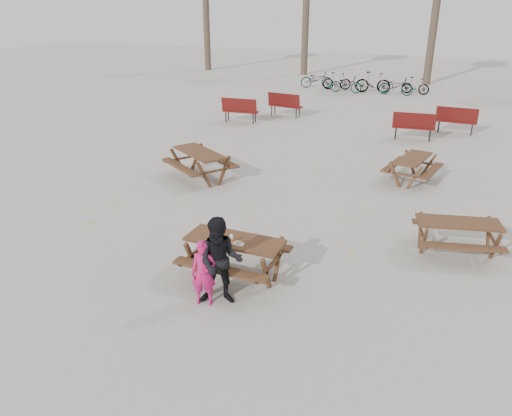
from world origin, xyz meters
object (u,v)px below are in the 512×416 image
at_px(picnic_table_east, 457,237).
at_px(adult, 220,262).
at_px(child, 204,273).
at_px(picnic_table_north, 200,165).
at_px(picnic_table_far, 412,169).
at_px(main_picnic_table, 235,248).
at_px(soda_bottle, 231,239).
at_px(food_tray, 239,244).

bearing_deg(picnic_table_east, adult, -149.67).
height_order(child, picnic_table_north, child).
bearing_deg(picnic_table_far, main_picnic_table, 170.80).
bearing_deg(picnic_table_far, picnic_table_east, -151.13).
relative_size(adult, picnic_table_far, 0.97).
xyz_separation_m(child, adult, (0.25, 0.14, 0.20)).
bearing_deg(soda_bottle, picnic_table_north, 124.89).
height_order(soda_bottle, picnic_table_north, soda_bottle).
bearing_deg(main_picnic_table, adult, -79.90).
relative_size(food_tray, picnic_table_far, 0.11).
xyz_separation_m(main_picnic_table, picnic_table_north, (-3.26, 4.54, -0.18)).
xyz_separation_m(soda_bottle, picnic_table_north, (-3.27, 4.69, -0.44)).
bearing_deg(child, picnic_table_east, 26.29).
xyz_separation_m(food_tray, picnic_table_north, (-3.43, 4.72, -0.39)).
xyz_separation_m(picnic_table_north, picnic_table_far, (5.63, 2.18, -0.06)).
bearing_deg(adult, food_tray, 68.06).
distance_m(food_tray, child, 0.90).
xyz_separation_m(picnic_table_east, picnic_table_far, (-1.39, 4.11, -0.00)).
distance_m(food_tray, picnic_table_far, 7.26).
xyz_separation_m(adult, picnic_table_far, (2.21, 7.60, -0.44)).
bearing_deg(soda_bottle, food_tray, -10.21).
height_order(picnic_table_east, picnic_table_north, picnic_table_north).
bearing_deg(food_tray, child, -107.72).
bearing_deg(picnic_table_east, main_picnic_table, -158.99).
xyz_separation_m(food_tray, picnic_table_east, (3.59, 2.79, -0.44)).
relative_size(soda_bottle, child, 0.15).
distance_m(picnic_table_north, picnic_table_far, 6.04).
xyz_separation_m(main_picnic_table, adult, (0.16, -0.88, 0.20)).
height_order(soda_bottle, child, child).
xyz_separation_m(food_tray, child, (-0.27, -0.83, -0.21)).
height_order(picnic_table_east, picnic_table_far, picnic_table_east).
distance_m(child, picnic_table_east, 5.30).
relative_size(picnic_table_east, picnic_table_north, 0.87).
bearing_deg(picnic_table_north, picnic_table_east, 16.30).
height_order(soda_bottle, picnic_table_east, soda_bottle).
xyz_separation_m(picnic_table_east, picnic_table_north, (-7.01, 1.93, 0.05)).
bearing_deg(picnic_table_north, child, -28.68).
bearing_deg(food_tray, main_picnic_table, 131.98).
distance_m(main_picnic_table, child, 1.02).
bearing_deg(picnic_table_north, food_tray, -22.36).
relative_size(child, picnic_table_east, 0.72).
xyz_separation_m(main_picnic_table, child, (-0.10, -1.02, -0.00)).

